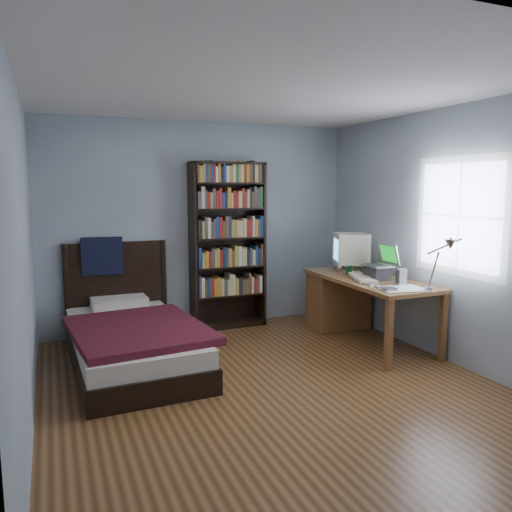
% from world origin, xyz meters
% --- Properties ---
extents(room, '(4.20, 4.24, 2.50)m').
position_xyz_m(room, '(0.03, -0.00, 1.25)').
color(room, '#522F18').
rests_on(room, ground).
extents(desk, '(0.75, 1.68, 0.73)m').
position_xyz_m(desk, '(1.51, 1.19, 0.42)').
color(desk, brown).
rests_on(desk, floor).
extents(crt_monitor, '(0.52, 0.48, 0.46)m').
position_xyz_m(crt_monitor, '(1.56, 1.20, 0.99)').
color(crt_monitor, beige).
rests_on(crt_monitor, desk).
extents(laptop, '(0.31, 0.32, 0.38)m').
position_xyz_m(laptop, '(1.55, 0.62, 0.84)').
color(laptop, '#2D2D30').
rests_on(laptop, desk).
extents(desk_lamp, '(0.21, 0.47, 0.55)m').
position_xyz_m(desk_lamp, '(1.52, -0.39, 1.18)').
color(desk_lamp, '#99999E').
rests_on(desk_lamp, desk).
extents(keyboard, '(0.35, 0.54, 0.05)m').
position_xyz_m(keyboard, '(1.38, 0.68, 0.75)').
color(keyboard, beige).
rests_on(keyboard, desk).
extents(speaker, '(0.09, 0.09, 0.16)m').
position_xyz_m(speaker, '(1.58, 0.28, 0.81)').
color(speaker, gray).
rests_on(speaker, desk).
extents(soda_can, '(0.06, 0.06, 0.11)m').
position_xyz_m(soda_can, '(1.40, 0.97, 0.79)').
color(soda_can, '#07330F').
rests_on(soda_can, desk).
extents(mouse, '(0.06, 0.11, 0.04)m').
position_xyz_m(mouse, '(1.48, 1.03, 0.75)').
color(mouse, silver).
rests_on(mouse, desk).
extents(phone_silver, '(0.05, 0.09, 0.02)m').
position_xyz_m(phone_silver, '(1.28, 0.41, 0.74)').
color(phone_silver, silver).
rests_on(phone_silver, desk).
extents(phone_grey, '(0.06, 0.10, 0.02)m').
position_xyz_m(phone_grey, '(1.27, 0.24, 0.74)').
color(phone_grey, gray).
rests_on(phone_grey, desk).
extents(external_drive, '(0.13, 0.13, 0.03)m').
position_xyz_m(external_drive, '(1.29, 0.09, 0.74)').
color(external_drive, gray).
rests_on(external_drive, desk).
extents(bookshelf, '(0.91, 0.30, 2.02)m').
position_xyz_m(bookshelf, '(0.28, 1.94, 1.01)').
color(bookshelf, black).
rests_on(bookshelf, floor).
extents(bed, '(1.29, 2.22, 1.16)m').
position_xyz_m(bed, '(-1.04, 1.12, 0.25)').
color(bed, black).
rests_on(bed, floor).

